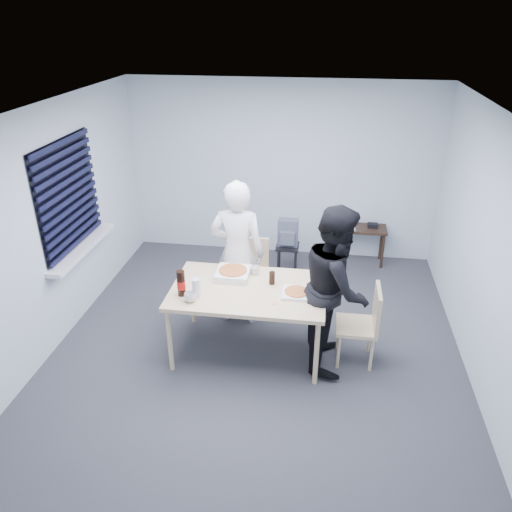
% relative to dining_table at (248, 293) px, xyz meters
% --- Properties ---
extents(room, '(5.00, 5.00, 5.00)m').
position_rel_dining_table_xyz_m(room, '(-2.11, 0.50, 0.71)').
color(room, '#333438').
rests_on(room, ground).
extents(dining_table, '(1.63, 1.03, 0.79)m').
position_rel_dining_table_xyz_m(dining_table, '(0.00, 0.00, 0.00)').
color(dining_table, beige).
rests_on(dining_table, ground).
extents(chair_far, '(0.42, 0.42, 0.89)m').
position_rel_dining_table_xyz_m(chair_far, '(-0.12, 0.97, -0.22)').
color(chair_far, beige).
rests_on(chair_far, ground).
extents(chair_right, '(0.42, 0.42, 0.89)m').
position_rel_dining_table_xyz_m(chair_right, '(1.24, -0.00, -0.22)').
color(chair_right, beige).
rests_on(chair_right, ground).
extents(person_white, '(0.65, 0.42, 1.77)m').
position_rel_dining_table_xyz_m(person_white, '(-0.23, 0.62, 0.15)').
color(person_white, silver).
rests_on(person_white, ground).
extents(person_black, '(0.47, 0.86, 1.77)m').
position_rel_dining_table_xyz_m(person_black, '(0.91, -0.01, 0.15)').
color(person_black, black).
rests_on(person_black, ground).
extents(side_table, '(0.85, 0.38, 0.56)m').
position_rel_dining_table_xyz_m(side_table, '(1.23, 2.38, -0.25)').
color(side_table, black).
rests_on(side_table, ground).
extents(stool, '(0.32, 0.32, 0.44)m').
position_rel_dining_table_xyz_m(stool, '(0.26, 1.87, -0.40)').
color(stool, black).
rests_on(stool, ground).
extents(backpack, '(0.28, 0.20, 0.39)m').
position_rel_dining_table_xyz_m(backpack, '(0.26, 1.86, -0.10)').
color(backpack, slate).
rests_on(backpack, stool).
extents(pizza_box_a, '(0.36, 0.36, 0.09)m').
position_rel_dining_table_xyz_m(pizza_box_a, '(-0.21, 0.23, 0.10)').
color(pizza_box_a, white).
rests_on(pizza_box_a, dining_table).
extents(pizza_box_b, '(0.29, 0.29, 0.04)m').
position_rel_dining_table_xyz_m(pizza_box_b, '(0.51, -0.05, 0.08)').
color(pizza_box_b, white).
rests_on(pizza_box_b, dining_table).
extents(mug_a, '(0.17, 0.17, 0.10)m').
position_rel_dining_table_xyz_m(mug_a, '(-0.54, -0.34, 0.11)').
color(mug_a, silver).
rests_on(mug_a, dining_table).
extents(mug_b, '(0.10, 0.10, 0.09)m').
position_rel_dining_table_xyz_m(mug_b, '(0.02, 0.33, 0.11)').
color(mug_b, silver).
rests_on(mug_b, dining_table).
extents(cola_glass, '(0.07, 0.07, 0.14)m').
position_rel_dining_table_xyz_m(cola_glass, '(0.23, 0.14, 0.13)').
color(cola_glass, black).
rests_on(cola_glass, dining_table).
extents(soda_bottle, '(0.09, 0.09, 0.28)m').
position_rel_dining_table_xyz_m(soda_bottle, '(-0.66, -0.23, 0.19)').
color(soda_bottle, black).
rests_on(soda_bottle, dining_table).
extents(plastic_cups, '(0.11, 0.11, 0.20)m').
position_rel_dining_table_xyz_m(plastic_cups, '(-0.50, -0.23, 0.16)').
color(plastic_cups, silver).
rests_on(plastic_cups, dining_table).
extents(rubber_band, '(0.06, 0.06, 0.00)m').
position_rel_dining_table_xyz_m(rubber_band, '(0.30, -0.26, 0.06)').
color(rubber_band, red).
rests_on(rubber_band, dining_table).
extents(papers, '(0.25, 0.33, 0.01)m').
position_rel_dining_table_xyz_m(papers, '(1.08, 2.37, -0.17)').
color(papers, white).
rests_on(papers, side_table).
extents(black_box, '(0.15, 0.12, 0.06)m').
position_rel_dining_table_xyz_m(black_box, '(1.45, 2.39, -0.14)').
color(black_box, black).
rests_on(black_box, side_table).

